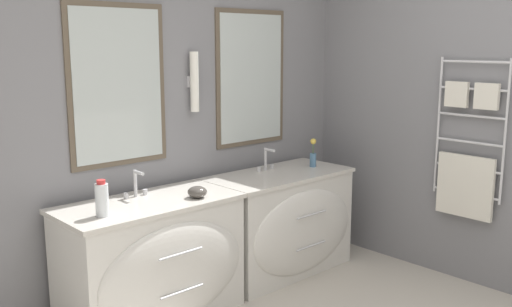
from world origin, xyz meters
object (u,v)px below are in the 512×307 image
Objects in this scene: vanity_left at (154,261)px; vanity_right at (282,223)px; amenity_bowl at (197,192)px; flower_vase at (313,155)px; toiletry_bottle at (102,199)px.

vanity_left and vanity_right have the same top height.
vanity_right is at bearing 0.00° from vanity_left.
vanity_right is (1.15, 0.00, 0.00)m from vanity_left.
amenity_bowl reaches higher than vanity_left.
vanity_right is at bearing -177.42° from flower_vase.
vanity_right is 0.60m from flower_vase.
flower_vase is at bearing 2.58° from vanity_right.
toiletry_bottle is 0.93× the size of flower_vase.
toiletry_bottle is at bearing 175.70° from amenity_bowl.
vanity_right is 5.02× the size of flower_vase.
toiletry_bottle reaches higher than vanity_left.
flower_vase reaches higher than amenity_bowl.
amenity_bowl is 1.24m from flower_vase.
toiletry_bottle reaches higher than amenity_bowl.
amenity_bowl is (0.27, -0.10, 0.42)m from vanity_left.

